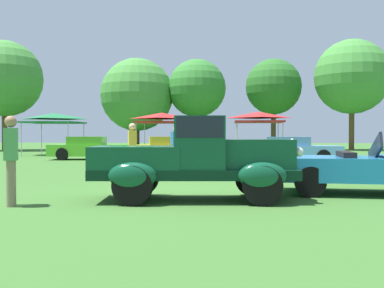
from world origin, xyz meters
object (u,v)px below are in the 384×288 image
Objects in this scene: neighbor_convertible at (369,168)px; show_car_skyblue at (291,150)px; feature_pickup_truck at (196,158)px; show_car_yellow at (168,149)px; spectator_between_cars at (11,157)px; spectator_by_row at (176,144)px; canopy_tent_center_field at (162,117)px; show_car_lime at (89,148)px; spectator_near_truck at (132,148)px; canopy_tent_right_field at (259,116)px; canopy_tent_left_field at (54,118)px.

neighbor_convertible is 0.91× the size of show_car_skyblue.
feature_pickup_truck is 14.06m from show_car_yellow.
spectator_between_cars is 1.00× the size of spectator_by_row.
neighbor_convertible is 1.40× the size of canopy_tent_center_field.
show_car_lime is at bearing 129.33° from neighbor_convertible.
spectator_near_truck and spectator_by_row have the same top height.
spectator_by_row is 0.58× the size of canopy_tent_right_field.
spectator_near_truck is (4.41, -9.44, 0.31)m from show_car_lime.
neighbor_convertible is 1.46× the size of canopy_tent_right_field.
show_car_lime and show_car_skyblue have the same top height.
spectator_near_truck is 14.60m from canopy_tent_right_field.
show_car_lime is 1.47× the size of canopy_tent_right_field.
feature_pickup_truck reaches higher than show_car_skyblue.
show_car_yellow is at bearing -136.76° from canopy_tent_right_field.
canopy_tent_left_field is at bearing 120.02° from spectator_near_truck.
canopy_tent_left_field is at bearing 136.76° from spectator_by_row.
canopy_tent_right_field is at bearing -3.29° from canopy_tent_left_field.
spectator_between_cars reaches higher than show_car_lime.
spectator_between_cars is (3.38, -15.22, 0.31)m from show_car_lime.
show_car_yellow is 1.23× the size of canopy_tent_left_field.
spectator_near_truck is 14.58m from canopy_tent_center_field.
spectator_between_cars is 20.39m from canopy_tent_right_field.
neighbor_convertible is 0.99× the size of show_car_lime.
canopy_tent_left_field is (-8.99, 8.45, 1.51)m from spectator_by_row.
canopy_tent_left_field reaches higher than spectator_by_row.
show_car_skyblue is 1.41× the size of canopy_tent_left_field.
feature_pickup_truck is 1.28× the size of canopy_tent_left_field.
spectator_by_row is at bearing -76.00° from show_car_yellow.
spectator_by_row is (0.77, -3.09, 0.32)m from show_car_yellow.
neighbor_convertible is 7.57m from spectator_between_cars.
show_car_skyblue is 2.76× the size of spectator_near_truck.
show_car_lime is at bearing 175.53° from show_car_yellow.
show_car_yellow is 5.76m from canopy_tent_center_field.
show_car_skyblue is 9.88m from canopy_tent_center_field.
show_car_skyblue is (6.09, -1.12, 0.00)m from show_car_yellow.
feature_pickup_truck is at bearing -97.43° from canopy_tent_right_field.
show_car_skyblue is 1.54× the size of canopy_tent_center_field.
neighbor_convertible is 23.16m from canopy_tent_left_field.
spectator_between_cars is at bearing -162.84° from feature_pickup_truck.
spectator_between_cars is 21.59m from canopy_tent_left_field.
neighbor_convertible is 10.99m from spectator_by_row.
spectator_near_truck is (0.14, -9.10, 0.32)m from show_car_yellow.
show_car_skyblue is at bearing -41.69° from canopy_tent_center_field.
show_car_skyblue is at bearing 20.32° from spectator_by_row.
canopy_tent_center_field reaches higher than show_car_skyblue.
spectator_by_row reaches higher than neighbor_convertible.
show_car_lime is 1.41× the size of canopy_tent_center_field.
show_car_skyblue is (-0.22, 11.45, 0.02)m from neighbor_convertible.
spectator_by_row is at bearing 84.05° from spectator_near_truck.
canopy_tent_right_field is at bearing 70.86° from spectator_near_truck.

